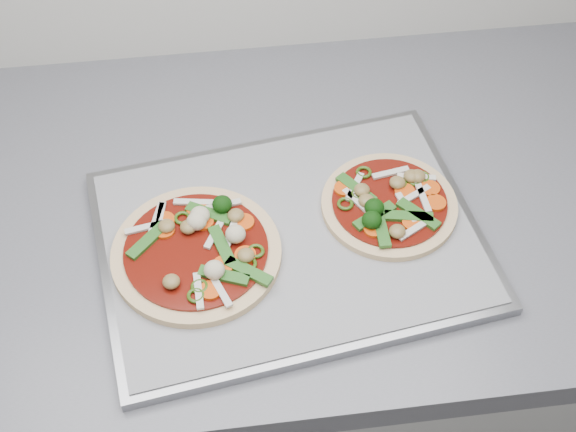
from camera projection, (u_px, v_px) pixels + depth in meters
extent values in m
cube|color=#B6B7B4|center=(497.00, 351.00, 1.41)|extent=(3.60, 0.60, 0.86)
cube|color=slate|center=(566.00, 181.00, 1.06)|extent=(3.60, 0.60, 0.04)
cube|color=gray|center=(290.00, 240.00, 0.96)|extent=(0.49, 0.39, 0.01)
cube|color=gray|center=(290.00, 236.00, 0.96)|extent=(0.47, 0.37, 0.00)
cylinder|color=#DEBE89|center=(197.00, 253.00, 0.93)|extent=(0.22, 0.22, 0.01)
cylinder|color=#611109|center=(196.00, 250.00, 0.93)|extent=(0.19, 0.19, 0.00)
cube|color=#306525|center=(147.00, 241.00, 0.93)|extent=(0.05, 0.05, 0.00)
cube|color=#306525|center=(209.00, 213.00, 0.95)|extent=(0.06, 0.04, 0.00)
cube|color=beige|center=(221.00, 205.00, 0.96)|extent=(0.05, 0.02, 0.00)
torus|color=#2C4C10|center=(248.00, 264.00, 0.91)|extent=(0.03, 0.03, 0.00)
cube|color=beige|center=(145.00, 228.00, 0.94)|extent=(0.05, 0.02, 0.00)
ellipsoid|color=beige|center=(197.00, 221.00, 0.94)|extent=(0.03, 0.03, 0.02)
ellipsoid|color=beige|center=(214.00, 270.00, 0.89)|extent=(0.03, 0.03, 0.02)
cube|color=beige|center=(157.00, 218.00, 0.95)|extent=(0.02, 0.05, 0.00)
cylinder|color=#F44100|center=(164.00, 220.00, 0.95)|extent=(0.03, 0.03, 0.00)
cylinder|color=#F44100|center=(210.00, 290.00, 0.89)|extent=(0.04, 0.04, 0.00)
cylinder|color=#F44100|center=(164.00, 230.00, 0.94)|extent=(0.03, 0.03, 0.00)
torus|color=#2C4C10|center=(196.00, 295.00, 0.88)|extent=(0.03, 0.03, 0.00)
cube|color=beige|center=(193.00, 202.00, 0.97)|extent=(0.05, 0.02, 0.00)
cylinder|color=#F44100|center=(203.00, 222.00, 0.95)|extent=(0.04, 0.04, 0.00)
torus|color=#2C4C10|center=(182.00, 218.00, 0.95)|extent=(0.03, 0.03, 0.00)
ellipsoid|color=olive|center=(188.00, 227.00, 0.94)|extent=(0.02, 0.02, 0.01)
ellipsoid|color=olive|center=(246.00, 255.00, 0.91)|extent=(0.03, 0.03, 0.01)
cylinder|color=#F44100|center=(224.00, 265.00, 0.91)|extent=(0.03, 0.03, 0.00)
cylinder|color=#F44100|center=(197.00, 209.00, 0.96)|extent=(0.03, 0.03, 0.00)
cube|color=beige|center=(160.00, 218.00, 0.95)|extent=(0.02, 0.05, 0.00)
ellipsoid|color=olive|center=(171.00, 282.00, 0.89)|extent=(0.03, 0.03, 0.01)
cube|color=beige|center=(215.00, 233.00, 0.94)|extent=(0.03, 0.05, 0.00)
cube|color=#306525|center=(222.00, 245.00, 0.92)|extent=(0.03, 0.06, 0.00)
cylinder|color=#F44100|center=(244.00, 222.00, 0.95)|extent=(0.03, 0.03, 0.00)
cube|color=beige|center=(231.00, 235.00, 0.93)|extent=(0.02, 0.05, 0.00)
ellipsoid|color=olive|center=(167.00, 226.00, 0.94)|extent=(0.03, 0.03, 0.01)
ellipsoid|color=#0E3A0B|center=(222.00, 204.00, 0.95)|extent=(0.03, 0.03, 0.02)
ellipsoid|color=olive|center=(236.00, 215.00, 0.95)|extent=(0.02, 0.02, 0.01)
cube|color=#306525|center=(224.00, 276.00, 0.90)|extent=(0.06, 0.03, 0.00)
ellipsoid|color=beige|center=(236.00, 234.00, 0.93)|extent=(0.03, 0.03, 0.02)
cube|color=beige|center=(199.00, 291.00, 0.88)|extent=(0.01, 0.05, 0.00)
torus|color=#2C4C10|center=(199.00, 287.00, 0.89)|extent=(0.03, 0.03, 0.00)
ellipsoid|color=beige|center=(200.00, 215.00, 0.94)|extent=(0.03, 0.03, 0.02)
torus|color=#2C4C10|center=(256.00, 251.00, 0.92)|extent=(0.02, 0.02, 0.00)
cube|color=beige|center=(220.00, 290.00, 0.88)|extent=(0.02, 0.05, 0.00)
cylinder|color=#F44100|center=(245.00, 255.00, 0.92)|extent=(0.04, 0.04, 0.00)
cube|color=#306525|center=(249.00, 271.00, 0.90)|extent=(0.05, 0.05, 0.00)
cylinder|color=#DEBE89|center=(389.00, 205.00, 0.98)|extent=(0.17, 0.17, 0.01)
cylinder|color=#611109|center=(390.00, 202.00, 0.97)|extent=(0.15, 0.15, 0.00)
cylinder|color=#F44100|center=(344.00, 188.00, 0.98)|extent=(0.03, 0.03, 0.00)
cube|color=#306525|center=(409.00, 217.00, 0.95)|extent=(0.06, 0.02, 0.00)
cube|color=beige|center=(355.00, 187.00, 0.98)|extent=(0.03, 0.05, 0.00)
cube|color=beige|center=(416.00, 177.00, 0.99)|extent=(0.05, 0.02, 0.00)
ellipsoid|color=olive|center=(362.00, 190.00, 0.98)|extent=(0.03, 0.03, 0.01)
ellipsoid|color=olive|center=(397.00, 182.00, 0.98)|extent=(0.02, 0.02, 0.01)
torus|color=#2C4C10|center=(399.00, 183.00, 0.99)|extent=(0.03, 0.03, 0.00)
cylinder|color=#F44100|center=(375.00, 217.00, 0.95)|extent=(0.03, 0.03, 0.00)
cube|color=#306525|center=(356.00, 189.00, 0.98)|extent=(0.05, 0.06, 0.00)
cylinder|color=#F44100|center=(436.00, 203.00, 0.97)|extent=(0.03, 0.03, 0.00)
torus|color=#2C4C10|center=(359.00, 194.00, 0.98)|extent=(0.03, 0.03, 0.00)
cube|color=#306525|center=(375.00, 216.00, 0.95)|extent=(0.06, 0.04, 0.00)
cube|color=#306525|center=(418.00, 214.00, 0.96)|extent=(0.05, 0.05, 0.00)
cube|color=beige|center=(407.00, 208.00, 0.96)|extent=(0.02, 0.05, 0.00)
cube|color=beige|center=(423.00, 197.00, 0.97)|extent=(0.01, 0.05, 0.00)
cylinder|color=#F44100|center=(405.00, 191.00, 0.98)|extent=(0.03, 0.03, 0.00)
torus|color=#2C4C10|center=(422.00, 177.00, 0.99)|extent=(0.02, 0.02, 0.00)
cube|color=beige|center=(415.00, 229.00, 0.94)|extent=(0.05, 0.03, 0.00)
ellipsoid|color=olive|center=(412.00, 176.00, 0.99)|extent=(0.03, 0.03, 0.01)
torus|color=#2C4C10|center=(415.00, 180.00, 0.99)|extent=(0.02, 0.02, 0.00)
ellipsoid|color=olive|center=(397.00, 231.00, 0.93)|extent=(0.03, 0.03, 0.01)
ellipsoid|color=olive|center=(418.00, 176.00, 0.99)|extent=(0.02, 0.02, 0.01)
cube|color=beige|center=(414.00, 195.00, 0.98)|extent=(0.05, 0.03, 0.00)
cylinder|color=#F44100|center=(374.00, 229.00, 0.94)|extent=(0.03, 0.03, 0.00)
cylinder|color=#F44100|center=(412.00, 223.00, 0.95)|extent=(0.03, 0.03, 0.00)
ellipsoid|color=#0E3A0B|center=(372.00, 220.00, 0.94)|extent=(0.03, 0.03, 0.02)
cube|color=beige|center=(357.00, 201.00, 0.97)|extent=(0.03, 0.05, 0.00)
ellipsoid|color=olive|center=(366.00, 201.00, 0.96)|extent=(0.02, 0.02, 0.01)
cube|color=beige|center=(391.00, 173.00, 1.00)|extent=(0.05, 0.02, 0.00)
cylinder|color=#F44100|center=(430.00, 189.00, 0.98)|extent=(0.03, 0.03, 0.00)
cube|color=#306525|center=(381.00, 228.00, 0.94)|extent=(0.01, 0.06, 0.00)
torus|color=#2C4C10|center=(364.00, 172.00, 1.00)|extent=(0.03, 0.03, 0.00)
torus|color=#2C4C10|center=(345.00, 204.00, 0.97)|extent=(0.03, 0.03, 0.00)
ellipsoid|color=#0E3A0B|center=(374.00, 207.00, 0.95)|extent=(0.03, 0.03, 0.02)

